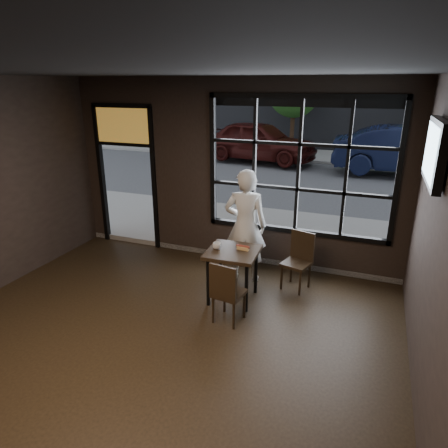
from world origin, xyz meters
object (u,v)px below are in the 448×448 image
at_px(man, 245,226).
at_px(navy_car, 407,151).
at_px(chair_near, 229,291).
at_px(cafe_table, 233,275).

height_order(man, navy_car, man).
bearing_deg(navy_car, chair_near, 163.84).
distance_m(chair_near, navy_car, 10.83).
xyz_separation_m(cafe_table, man, (-0.04, 0.71, 0.53)).
height_order(cafe_table, navy_car, navy_car).
relative_size(cafe_table, chair_near, 0.89).
distance_m(cafe_table, man, 0.88).
bearing_deg(man, chair_near, 86.59).
relative_size(chair_near, man, 0.48).
distance_m(cafe_table, chair_near, 0.59).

